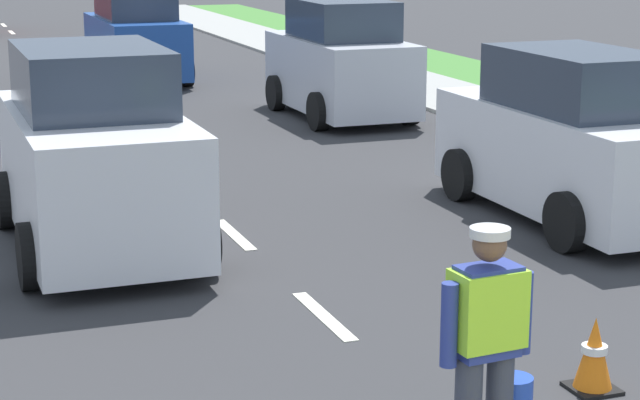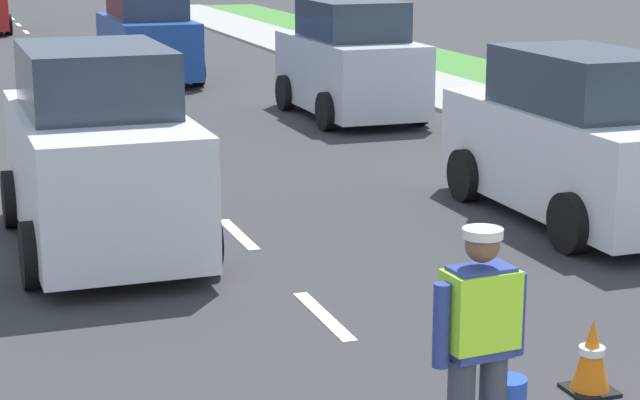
{
  "view_description": "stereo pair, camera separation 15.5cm",
  "coord_description": "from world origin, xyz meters",
  "px_view_note": "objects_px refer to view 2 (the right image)",
  "views": [
    {
      "loc": [
        -3.44,
        -3.58,
        3.51
      ],
      "look_at": [
        -0.03,
        5.73,
        1.1
      ],
      "focal_mm": 63.74,
      "sensor_mm": 36.0,
      "label": 1
    },
    {
      "loc": [
        -3.29,
        -3.64,
        3.51
      ],
      "look_at": [
        -0.03,
        5.73,
        1.1
      ],
      "focal_mm": 63.74,
      "sensor_mm": 36.0,
      "label": 2
    }
  ],
  "objects_px": {
    "traffic_cone_near": "(592,356)",
    "car_outgoing_far": "(147,37)",
    "car_parked_curbside": "(577,142)",
    "car_parked_far": "(350,63)",
    "car_oncoming_lead": "(99,156)",
    "road_worker": "(481,339)"
  },
  "relations": [
    {
      "from": "traffic_cone_near",
      "to": "car_outgoing_far",
      "type": "distance_m",
      "value": 19.01
    },
    {
      "from": "car_parked_curbside",
      "to": "car_parked_far",
      "type": "relative_size",
      "value": 1.08
    },
    {
      "from": "car_parked_far",
      "to": "car_parked_curbside",
      "type": "bearing_deg",
      "value": -90.58
    },
    {
      "from": "car_outgoing_far",
      "to": "traffic_cone_near",
      "type": "bearing_deg",
      "value": -90.65
    },
    {
      "from": "traffic_cone_near",
      "to": "car_oncoming_lead",
      "type": "distance_m",
      "value": 6.12
    },
    {
      "from": "car_parked_curbside",
      "to": "car_parked_far",
      "type": "distance_m",
      "value": 7.96
    },
    {
      "from": "car_outgoing_far",
      "to": "car_oncoming_lead",
      "type": "xyz_separation_m",
      "value": [
        -3.14,
        -13.67,
        0.05
      ]
    },
    {
      "from": "car_oncoming_lead",
      "to": "car_parked_curbside",
      "type": "bearing_deg",
      "value": -6.87
    },
    {
      "from": "car_outgoing_far",
      "to": "car_parked_far",
      "type": "height_order",
      "value": "car_parked_far"
    },
    {
      "from": "road_worker",
      "to": "traffic_cone_near",
      "type": "bearing_deg",
      "value": 32.29
    },
    {
      "from": "car_outgoing_far",
      "to": "car_parked_curbside",
      "type": "relative_size",
      "value": 1.01
    },
    {
      "from": "road_worker",
      "to": "car_oncoming_lead",
      "type": "distance_m",
      "value": 6.41
    },
    {
      "from": "road_worker",
      "to": "car_parked_curbside",
      "type": "xyz_separation_m",
      "value": [
        4.13,
        5.55,
        0.03
      ]
    },
    {
      "from": "road_worker",
      "to": "car_outgoing_far",
      "type": "relative_size",
      "value": 0.4
    },
    {
      "from": "car_oncoming_lead",
      "to": "car_parked_far",
      "type": "relative_size",
      "value": 1.04
    },
    {
      "from": "road_worker",
      "to": "car_oncoming_lead",
      "type": "height_order",
      "value": "car_oncoming_lead"
    },
    {
      "from": "car_outgoing_far",
      "to": "car_parked_far",
      "type": "xyz_separation_m",
      "value": [
        2.56,
        -6.39,
        0.02
      ]
    },
    {
      "from": "traffic_cone_near",
      "to": "car_parked_curbside",
      "type": "relative_size",
      "value": 0.14
    },
    {
      "from": "traffic_cone_near",
      "to": "car_parked_far",
      "type": "relative_size",
      "value": 0.15
    },
    {
      "from": "car_oncoming_lead",
      "to": "car_parked_far",
      "type": "height_order",
      "value": "car_oncoming_lead"
    },
    {
      "from": "traffic_cone_near",
      "to": "car_parked_far",
      "type": "height_order",
      "value": "car_parked_far"
    },
    {
      "from": "road_worker",
      "to": "car_outgoing_far",
      "type": "height_order",
      "value": "car_outgoing_far"
    }
  ]
}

